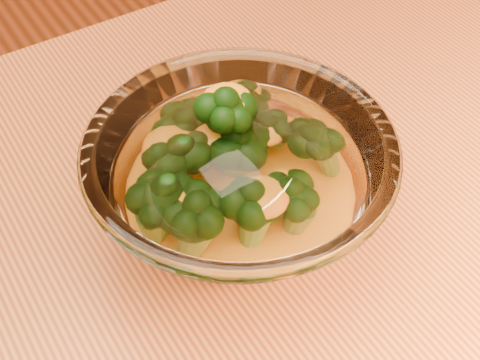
% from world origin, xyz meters
% --- Properties ---
extents(glass_bowl, '(0.21, 0.21, 0.09)m').
position_xyz_m(glass_bowl, '(0.01, 0.10, 0.80)').
color(glass_bowl, white).
rests_on(glass_bowl, table).
extents(cheese_sauce, '(0.12, 0.12, 0.03)m').
position_xyz_m(cheese_sauce, '(0.01, 0.10, 0.78)').
color(cheese_sauce, orange).
rests_on(cheese_sauce, glass_bowl).
extents(broccoli_heap, '(0.15, 0.14, 0.08)m').
position_xyz_m(broccoli_heap, '(0.01, 0.11, 0.81)').
color(broccoli_heap, black).
rests_on(broccoli_heap, cheese_sauce).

